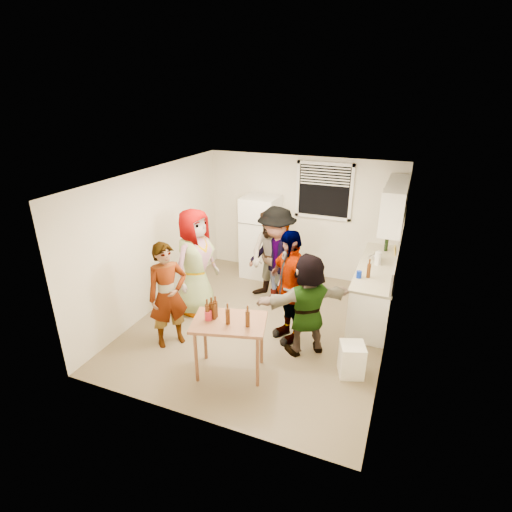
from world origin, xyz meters
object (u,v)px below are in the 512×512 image
at_px(beer_bottle_table, 215,319).
at_px(guest_orange, 305,350).
at_px(trash_bin, 352,359).
at_px(guest_stripe, 172,342).
at_px(guest_black, 288,337).
at_px(beer_bottle_counter, 368,278).
at_px(serving_table, 231,371).
at_px(red_cup, 208,320).
at_px(refrigerator, 261,237).
at_px(wine_bottle, 385,251).
at_px(kettle, 377,260).
at_px(guest_back_left, 271,300).
at_px(guest_grey, 199,311).
at_px(guest_back_right, 275,302).
at_px(blue_cup, 359,278).

distance_m(beer_bottle_table, guest_orange, 1.61).
distance_m(trash_bin, guest_orange, 0.83).
xyz_separation_m(guest_stripe, guest_black, (1.65, 0.81, 0.00)).
relative_size(beer_bottle_counter, guest_stripe, 0.14).
height_order(serving_table, red_cup, red_cup).
distance_m(refrigerator, wine_bottle, 2.50).
distance_m(refrigerator, trash_bin, 3.57).
xyz_separation_m(trash_bin, guest_black, (-1.08, 0.52, -0.25)).
xyz_separation_m(kettle, guest_black, (-1.11, -1.57, -0.90)).
xyz_separation_m(beer_bottle_table, guest_back_left, (0.02, 2.17, -0.83)).
relative_size(refrigerator, wine_bottle, 6.37).
xyz_separation_m(guest_grey, guest_back_right, (1.18, 0.82, 0.00)).
distance_m(refrigerator, kettle, 2.45).
xyz_separation_m(kettle, beer_bottle_table, (-1.81, -2.69, -0.07)).
relative_size(blue_cup, trash_bin, 0.24).
bearing_deg(wine_bottle, guest_stripe, -134.51).
distance_m(serving_table, guest_black, 1.21).
bearing_deg(guest_back_left, kettle, 37.38).
distance_m(wine_bottle, guest_back_left, 2.34).
bearing_deg(guest_grey, beer_bottle_table, -130.34).
bearing_deg(serving_table, trash_bin, 20.09).
xyz_separation_m(trash_bin, serving_table, (-1.58, -0.58, -0.25)).
distance_m(blue_cup, beer_bottle_table, 2.47).
height_order(refrigerator, blue_cup, refrigerator).
height_order(red_cup, guest_orange, red_cup).
bearing_deg(guest_stripe, guest_back_right, 8.03).
bearing_deg(beer_bottle_counter, guest_black, -142.92).
distance_m(refrigerator, guest_grey, 2.12).
bearing_deg(guest_black, beer_bottle_table, -79.56).
xyz_separation_m(beer_bottle_counter, trash_bin, (0.03, -1.33, -0.65)).
relative_size(kettle, guest_orange, 0.13).
distance_m(refrigerator, guest_stripe, 3.03).
height_order(kettle, guest_back_right, kettle).
bearing_deg(guest_back_left, beer_bottle_table, -69.59).
relative_size(red_cup, guest_back_left, 0.07).
height_order(refrigerator, guest_back_right, refrigerator).
bearing_deg(red_cup, serving_table, 15.03).
xyz_separation_m(guest_back_right, guest_black, (0.57, -1.01, 0.00)).
relative_size(beer_bottle_counter, guest_black, 0.13).
bearing_deg(beer_bottle_table, kettle, 56.11).
relative_size(kettle, guest_stripe, 0.13).
xyz_separation_m(wine_bottle, beer_bottle_table, (-1.91, -3.23, -0.07)).
bearing_deg(guest_back_right, guest_black, -42.11).
xyz_separation_m(serving_table, guest_back_left, (-0.18, 2.15, 0.00)).
relative_size(beer_bottle_counter, blue_cup, 2.05).
bearing_deg(guest_stripe, serving_table, -65.45).
relative_size(beer_bottle_counter, serving_table, 0.24).
distance_m(beer_bottle_counter, guest_black, 1.60).
relative_size(kettle, guest_grey, 0.11).
distance_m(kettle, red_cup, 3.33).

